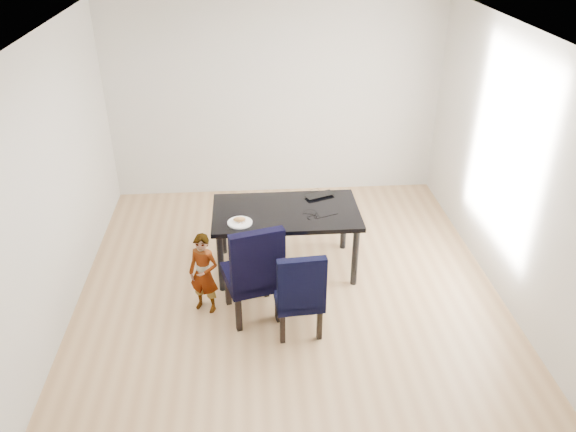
{
  "coord_description": "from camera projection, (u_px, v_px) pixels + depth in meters",
  "views": [
    {
      "loc": [
        -0.38,
        -4.84,
        3.72
      ],
      "look_at": [
        0.0,
        0.2,
        0.85
      ],
      "focal_mm": 35.0,
      "sensor_mm": 36.0,
      "label": 1
    }
  ],
  "objects": [
    {
      "name": "floor",
      "position": [
        289.0,
        294.0,
        6.06
      ],
      "size": [
        4.5,
        5.0,
        0.01
      ],
      "primitive_type": "cube",
      "color": "tan",
      "rests_on": "ground"
    },
    {
      "name": "wall_front",
      "position": [
        323.0,
        372.0,
        3.22
      ],
      "size": [
        4.5,
        0.01,
        2.7
      ],
      "primitive_type": "cube",
      "color": "silver",
      "rests_on": "ground"
    },
    {
      "name": "chair_right",
      "position": [
        298.0,
        289.0,
        5.35
      ],
      "size": [
        0.48,
        0.5,
        0.94
      ],
      "primitive_type": "cube",
      "rotation": [
        0.0,
        0.0,
        0.07
      ],
      "color": "black",
      "rests_on": "floor"
    },
    {
      "name": "sandwich",
      "position": [
        239.0,
        219.0,
        5.87
      ],
      "size": [
        0.14,
        0.08,
        0.05
      ],
      "primitive_type": "ellipsoid",
      "rotation": [
        0.0,
        0.0,
        0.16
      ],
      "color": "#B77C41",
      "rests_on": "plate"
    },
    {
      "name": "cable_tangle",
      "position": [
        313.0,
        217.0,
        5.99
      ],
      "size": [
        0.15,
        0.15,
        0.01
      ],
      "primitive_type": "torus",
      "rotation": [
        0.0,
        0.0,
        0.16
      ],
      "color": "black",
      "rests_on": "dining_table"
    },
    {
      "name": "child",
      "position": [
        204.0,
        274.0,
        5.62
      ],
      "size": [
        0.38,
        0.33,
        0.88
      ],
      "primitive_type": "imported",
      "rotation": [
        0.0,
        0.0,
        -0.43
      ],
      "color": "orange",
      "rests_on": "floor"
    },
    {
      "name": "wall_back",
      "position": [
        275.0,
        100.0,
        7.57
      ],
      "size": [
        4.5,
        0.01,
        2.7
      ],
      "primitive_type": "cube",
      "color": "silver",
      "rests_on": "ground"
    },
    {
      "name": "dining_table",
      "position": [
        286.0,
        240.0,
        6.31
      ],
      "size": [
        1.6,
        0.9,
        0.75
      ],
      "primitive_type": "cube",
      "color": "black",
      "rests_on": "floor"
    },
    {
      "name": "laptop",
      "position": [
        317.0,
        194.0,
        6.44
      ],
      "size": [
        0.39,
        0.32,
        0.03
      ],
      "primitive_type": "imported",
      "rotation": [
        0.0,
        0.0,
        3.51
      ],
      "color": "black",
      "rests_on": "dining_table"
    },
    {
      "name": "chair_left",
      "position": [
        252.0,
        268.0,
        5.52
      ],
      "size": [
        0.64,
        0.66,
        1.09
      ],
      "primitive_type": "cube",
      "rotation": [
        0.0,
        0.0,
        0.26
      ],
      "color": "black",
      "rests_on": "floor"
    },
    {
      "name": "wall_left",
      "position": [
        49.0,
        189.0,
        5.24
      ],
      "size": [
        0.01,
        5.0,
        2.7
      ],
      "primitive_type": "cube",
      "color": "white",
      "rests_on": "ground"
    },
    {
      "name": "ceiling",
      "position": [
        290.0,
        36.0,
        4.72
      ],
      "size": [
        4.5,
        5.0,
        0.01
      ],
      "primitive_type": "cube",
      "color": "white",
      "rests_on": "wall_back"
    },
    {
      "name": "wall_right",
      "position": [
        517.0,
        174.0,
        5.54
      ],
      "size": [
        0.01,
        5.0,
        2.7
      ],
      "primitive_type": "cube",
      "color": "white",
      "rests_on": "ground"
    },
    {
      "name": "plate",
      "position": [
        240.0,
        223.0,
        5.88
      ],
      "size": [
        0.33,
        0.33,
        0.01
      ],
      "primitive_type": "cylinder",
      "rotation": [
        0.0,
        0.0,
        -0.32
      ],
      "color": "white",
      "rests_on": "dining_table"
    }
  ]
}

